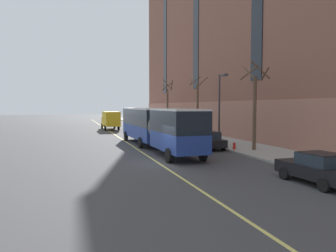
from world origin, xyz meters
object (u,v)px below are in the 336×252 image
object	(u,v)px
city_bus	(155,125)
fire_hydrant	(234,145)
parked_car_green_0	(141,124)
street_tree_mid_block	(255,105)
street_lamp	(220,102)
parked_car_white_4	(152,126)
street_tree_far_uptown	(197,106)
street_tree_far_downtown	(168,104)
parked_car_black_3	(318,168)
parked_car_navy_7	(162,129)
box_truck	(111,119)
parked_car_green_5	(182,134)
parked_car_black_1	(208,140)

from	to	relation	value
city_bus	fire_hydrant	size ratio (longest dim) A/B	25.48
parked_car_green_0	street_tree_mid_block	size ratio (longest dim) A/B	0.64
street_lamp	parked_car_white_4	bearing A→B (deg)	94.85
street_tree_far_uptown	street_lamp	xyz separation A→B (m)	(-1.41, -9.29, 0.35)
street_tree_far_downtown	fire_hydrant	xyz separation A→B (m)	(-1.51, -25.06, -3.58)
street_tree_far_uptown	parked_car_black_3	bearing A→B (deg)	-97.57
parked_car_navy_7	street_tree_far_downtown	xyz separation A→B (m)	(3.27, 8.43, 3.29)
parked_car_white_4	fire_hydrant	distance (m)	23.03
parked_car_green_0	street_tree_far_uptown	bearing A→B (deg)	-79.41
parked_car_green_0	parked_car_black_3	xyz separation A→B (m)	(0.07, -41.41, -0.00)
city_bus	street_tree_far_uptown	world-z (taller)	street_tree_far_uptown
parked_car_black_3	box_truck	world-z (taller)	box_truck
parked_car_green_5	street_tree_mid_block	distance (m)	10.33
parked_car_green_0	street_tree_far_downtown	xyz separation A→B (m)	(3.27, -4.62, 3.29)
parked_car_green_5	box_truck	distance (m)	20.10
parked_car_black_3	street_tree_far_downtown	world-z (taller)	street_tree_far_downtown
parked_car_green_0	box_truck	world-z (taller)	box_truck
parked_car_black_3	city_bus	bearing A→B (deg)	105.42
parked_car_green_0	parked_car_navy_7	distance (m)	13.04
parked_car_navy_7	fire_hydrant	size ratio (longest dim) A/B	5.93
street_tree_far_uptown	fire_hydrant	bearing A→B (deg)	-97.02
parked_car_green_0	parked_car_white_4	distance (m)	6.70
street_lamp	box_truck	bearing A→B (deg)	106.16
parked_car_green_5	box_truck	size ratio (longest dim) A/B	0.62
parked_car_black_1	street_tree_mid_block	distance (m)	5.13
parked_car_navy_7	street_tree_far_downtown	bearing A→B (deg)	68.77
parked_car_green_0	parked_car_black_3	distance (m)	41.41
street_tree_far_downtown	fire_hydrant	size ratio (longest dim) A/B	10.90
street_tree_far_uptown	street_lamp	bearing A→B (deg)	-98.62
street_lamp	fire_hydrant	xyz separation A→B (m)	(-0.10, -2.96, -3.73)
parked_car_green_5	street_tree_mid_block	size ratio (longest dim) A/B	0.62
parked_car_green_5	street_tree_far_downtown	xyz separation A→B (m)	(3.17, 16.41, 3.29)
city_bus	fire_hydrant	world-z (taller)	city_bus
parked_car_navy_7	street_tree_mid_block	bearing A→B (deg)	-79.31
parked_car_navy_7	street_tree_mid_block	distance (m)	17.89
street_tree_far_downtown	street_lamp	distance (m)	22.15
parked_car_navy_7	parked_car_black_1	bearing A→B (deg)	-89.27
parked_car_navy_7	street_tree_far_downtown	size ratio (longest dim) A/B	0.54
parked_car_black_3	street_tree_far_uptown	world-z (taller)	street_tree_far_uptown
parked_car_green_5	street_tree_far_downtown	distance (m)	17.03
street_tree_far_uptown	fire_hydrant	world-z (taller)	street_tree_far_uptown
parked_car_green_5	fire_hydrant	size ratio (longest dim) A/B	6.29
street_lamp	parked_car_black_1	bearing A→B (deg)	-149.70
parked_car_black_3	street_tree_far_uptown	size ratio (longest dim) A/B	0.60
parked_car_white_4	fire_hydrant	xyz separation A→B (m)	(1.60, -22.98, -0.29)
street_tree_far_downtown	parked_car_green_0	bearing A→B (deg)	125.28
parked_car_white_4	parked_car_green_5	xyz separation A→B (m)	(-0.06, -14.32, -0.00)
city_bus	street_lamp	distance (m)	6.47
street_lamp	street_tree_far_downtown	bearing A→B (deg)	86.34
city_bus	street_tree_far_uptown	distance (m)	11.43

